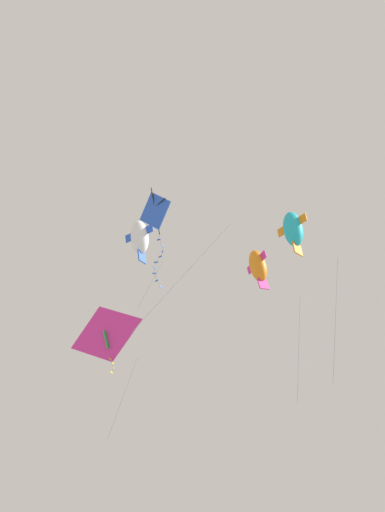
# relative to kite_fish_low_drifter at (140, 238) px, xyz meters

# --- Properties ---
(kite_fish_low_drifter) EXTENTS (1.91, 1.51, 5.77)m
(kite_fish_low_drifter) POSITION_rel_kite_fish_low_drifter_xyz_m (0.00, 0.00, 0.00)
(kite_fish_low_drifter) COLOR white
(kite_fish_upper_right) EXTENTS (2.93, 2.62, 10.88)m
(kite_fish_upper_right) POSITION_rel_kite_fish_low_drifter_xyz_m (7.42, -0.99, 0.64)
(kite_fish_upper_right) COLOR #1EB2C6
(kite_fish_highest) EXTENTS (2.99, 2.67, 9.94)m
(kite_fish_highest) POSITION_rel_kite_fish_low_drifter_xyz_m (6.22, 1.69, 0.37)
(kite_fish_highest) COLOR orange
(kite_diamond_far_centre) EXTENTS (4.06, 3.25, 9.35)m
(kite_diamond_far_centre) POSITION_rel_kite_fish_low_drifter_xyz_m (0.44, -3.34, -1.44)
(kite_diamond_far_centre) COLOR blue
(kite_delta_mid_left) EXTENTS (3.00, 2.76, 6.73)m
(kite_delta_mid_left) POSITION_rel_kite_fish_low_drifter_xyz_m (-1.13, 2.55, -4.07)
(kite_delta_mid_left) COLOR #DB2D93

